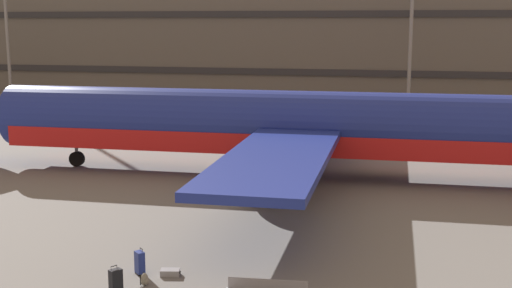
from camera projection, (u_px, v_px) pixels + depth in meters
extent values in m
plane|color=slate|center=(387.00, 181.00, 36.88)|extent=(600.00, 600.00, 0.00)
cube|color=#605B56|center=(403.00, 15.00, 79.23)|extent=(179.83, 16.98, 19.05)
cube|color=#2D2D33|center=(400.00, 74.00, 72.12)|extent=(178.03, 0.24, 0.70)
cube|color=#2D2D33|center=(402.00, 14.00, 70.99)|extent=(178.03, 0.24, 0.70)
cylinder|color=navy|center=(286.00, 123.00, 37.63)|extent=(33.77, 4.28, 3.62)
cube|color=red|center=(286.00, 140.00, 37.81)|extent=(32.42, 4.18, 1.16)
cube|color=navy|center=(276.00, 159.00, 28.92)|extent=(4.68, 14.24, 0.36)
cube|color=navy|center=(321.00, 108.00, 46.05)|extent=(4.68, 14.24, 0.36)
cylinder|color=#9E9EA3|center=(275.00, 175.00, 31.71)|extent=(2.63, 2.04, 1.99)
cylinder|color=#9E9EA3|center=(309.00, 133.00, 43.92)|extent=(2.63, 2.04, 1.99)
cylinder|color=black|center=(77.00, 159.00, 40.65)|extent=(0.91, 0.37, 0.90)
cylinder|color=slate|center=(76.00, 149.00, 40.54)|extent=(0.20, 0.20, 1.24)
cylinder|color=black|center=(306.00, 175.00, 36.35)|extent=(0.91, 0.37, 0.90)
cylinder|color=slate|center=(306.00, 164.00, 36.24)|extent=(0.20, 0.20, 1.24)
cylinder|color=black|center=(313.00, 163.00, 39.31)|extent=(0.91, 0.37, 0.90)
cylinder|color=slate|center=(313.00, 153.00, 39.20)|extent=(0.20, 0.20, 1.24)
cylinder|color=gray|center=(412.00, 6.00, 65.38)|extent=(0.36, 0.36, 20.44)
cube|color=gray|center=(170.00, 272.00, 23.07)|extent=(0.72, 0.51, 0.22)
cube|color=black|center=(180.00, 272.00, 23.07)|extent=(0.07, 0.20, 0.02)
cube|color=black|center=(116.00, 281.00, 21.50)|extent=(0.44, 0.47, 0.75)
cylinder|color=#333338|center=(117.00, 267.00, 21.55)|extent=(0.02, 0.02, 0.10)
cylinder|color=#333338|center=(111.00, 268.00, 21.41)|extent=(0.02, 0.02, 0.10)
cube|color=black|center=(114.00, 266.00, 21.47)|extent=(0.14, 0.19, 0.02)
cube|color=navy|center=(140.00, 262.00, 23.14)|extent=(0.45, 0.44, 0.76)
cylinder|color=#333338|center=(143.00, 251.00, 23.02)|extent=(0.02, 0.02, 0.10)
cylinder|color=#333338|center=(140.00, 249.00, 23.19)|extent=(0.02, 0.02, 0.10)
cube|color=black|center=(141.00, 249.00, 23.09)|extent=(0.17, 0.16, 0.02)
cylinder|color=black|center=(139.00, 275.00, 23.03)|extent=(0.05, 0.05, 0.05)
cylinder|color=black|center=(136.00, 273.00, 23.28)|extent=(0.05, 0.05, 0.05)
cylinder|color=black|center=(145.00, 274.00, 23.14)|extent=(0.05, 0.05, 0.05)
cylinder|color=black|center=(141.00, 271.00, 23.39)|extent=(0.05, 0.05, 0.05)
ellipsoid|color=gray|center=(144.00, 279.00, 22.18)|extent=(0.26, 0.36, 0.42)
ellipsoid|color=gray|center=(147.00, 282.00, 22.16)|extent=(0.14, 0.24, 0.19)
torus|color=black|center=(143.00, 273.00, 22.15)|extent=(0.03, 0.08, 0.08)
cube|color=black|center=(144.00, 278.00, 22.30)|extent=(0.03, 0.04, 0.36)
cube|color=black|center=(141.00, 280.00, 22.14)|extent=(0.03, 0.04, 0.36)
torus|color=black|center=(141.00, 288.00, 20.62)|extent=(0.02, 0.08, 0.08)
cube|color=gray|center=(268.00, 285.00, 20.60)|extent=(2.47, 0.23, 0.40)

